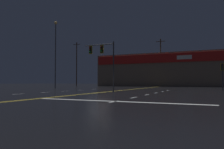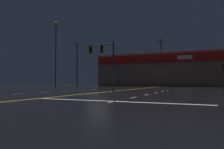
% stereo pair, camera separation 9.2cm
% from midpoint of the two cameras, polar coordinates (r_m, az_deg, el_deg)
% --- Properties ---
extents(ground_plane, '(200.00, 200.00, 0.00)m').
position_cam_midpoint_polar(ground_plane, '(22.91, -3.30, -4.75)').
color(ground_plane, black).
extents(road_markings, '(16.53, 60.00, 0.01)m').
position_cam_midpoint_polar(road_markings, '(20.77, -2.77, -5.02)').
color(road_markings, gold).
rests_on(road_markings, ground).
extents(traffic_signal_median, '(3.81, 0.36, 5.75)m').
position_cam_midpoint_polar(traffic_signal_median, '(25.66, -2.61, 5.33)').
color(traffic_signal_median, '#38383D').
rests_on(traffic_signal_median, ground).
extents(traffic_signal_corner_northeast, '(0.42, 0.36, 3.58)m').
position_cam_midpoint_polar(traffic_signal_corner_northeast, '(32.12, 27.01, 0.96)').
color(traffic_signal_corner_northeast, '#38383D').
rests_on(traffic_signal_corner_northeast, ground).
extents(streetlight_near_right, '(0.56, 0.56, 12.41)m').
position_cam_midpoint_polar(streetlight_near_right, '(42.18, -14.40, 7.00)').
color(streetlight_near_right, '#59595E').
rests_on(streetlight_near_right, ground).
extents(building_backdrop, '(32.32, 10.23, 8.02)m').
position_cam_midpoint_polar(building_backdrop, '(56.92, 13.36, 1.03)').
color(building_backdrop, '#7A6651').
rests_on(building_backdrop, ground).
extents(utility_pole_row, '(48.28, 0.26, 12.28)m').
position_cam_midpoint_polar(utility_pole_row, '(53.60, 10.12, 3.02)').
color(utility_pole_row, '#4C3828').
rests_on(utility_pole_row, ground).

